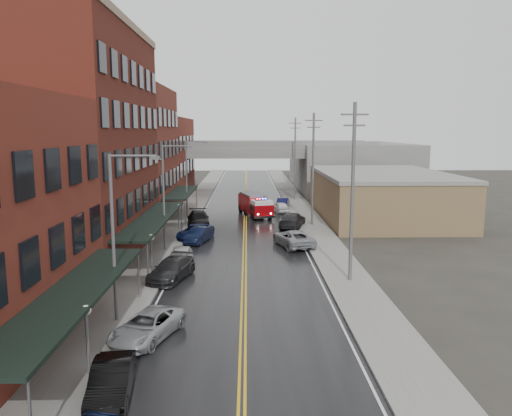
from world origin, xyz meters
name	(u,v)px	position (x,y,z in m)	size (l,w,h in m)	color
ground	(242,401)	(0.00, 0.00, 0.00)	(220.00, 220.00, 0.00)	#2D2B26
road	(245,236)	(0.00, 30.00, 0.01)	(11.00, 160.00, 0.02)	black
sidewalk_left	(170,235)	(-7.30, 30.00, 0.07)	(3.00, 160.00, 0.15)	slate
sidewalk_right	(320,235)	(7.30, 30.00, 0.07)	(3.00, 160.00, 0.15)	slate
curb_left	(187,235)	(-5.65, 30.00, 0.07)	(0.30, 160.00, 0.15)	gray
curb_right	(303,235)	(5.65, 30.00, 0.07)	(0.30, 160.00, 0.15)	gray
brick_building_b	(79,145)	(-13.30, 23.00, 9.00)	(9.00, 20.00, 18.00)	#582317
brick_building_c	(130,154)	(-13.30, 40.50, 7.50)	(9.00, 15.00, 15.00)	maroon
brick_building_far	(157,158)	(-13.30, 58.00, 6.00)	(9.00, 20.00, 12.00)	maroon
tan_building	(382,197)	(16.00, 40.00, 2.50)	(14.00, 22.00, 5.00)	olive
right_far_block	(348,166)	(18.00, 70.00, 4.00)	(18.00, 30.00, 8.00)	slate
awning_0	(75,293)	(-7.49, 4.00, 2.99)	(2.60, 16.00, 3.09)	black
awning_1	(154,219)	(-7.49, 23.00, 2.99)	(2.60, 18.00, 3.09)	black
awning_2	(181,192)	(-7.49, 40.50, 2.99)	(2.60, 13.00, 3.09)	black
globe_lamp_0	(87,324)	(-6.40, 2.00, 2.31)	(0.44, 0.44, 3.12)	#59595B
globe_lamp_1	(151,246)	(-6.40, 16.00, 2.31)	(0.44, 0.44, 3.12)	#59595B
globe_lamp_2	(179,213)	(-6.40, 30.00, 2.31)	(0.44, 0.44, 3.12)	#59595B
street_lamp_0	(117,227)	(-6.55, 8.00, 5.19)	(2.64, 0.22, 9.00)	#59595B
street_lamp_1	(166,191)	(-6.55, 24.00, 5.19)	(2.64, 0.22, 9.00)	#59595B
street_lamp_2	(189,174)	(-6.55, 40.00, 5.19)	(2.64, 0.22, 9.00)	#59595B
utility_pole_0	(353,190)	(7.20, 15.00, 6.31)	(1.80, 0.24, 12.00)	#59595B
utility_pole_1	(313,167)	(7.20, 35.00, 6.31)	(1.80, 0.24, 12.00)	#59595B
utility_pole_2	(295,157)	(7.20, 55.00, 6.31)	(1.80, 0.24, 12.00)	#59595B
overpass	(246,157)	(0.00, 62.00, 5.99)	(40.00, 10.00, 7.50)	slate
fire_truck	(255,205)	(1.18, 41.22, 1.41)	(4.38, 7.50, 2.61)	#92060C
parked_car_left_1	(111,381)	(-5.00, 0.30, 0.69)	(1.47, 4.20, 1.39)	black
parked_car_left_2	(147,326)	(-4.71, 5.80, 0.66)	(2.20, 4.78, 1.33)	#999DA0
parked_car_left_3	(172,269)	(-5.00, 15.70, 0.73)	(2.04, 5.01, 1.45)	#232426
parked_car_left_4	(181,257)	(-4.78, 18.87, 0.76)	(1.80, 4.47, 1.52)	silver
parked_car_left_5	(198,235)	(-4.25, 27.20, 0.69)	(1.46, 4.18, 1.38)	black
parked_car_left_6	(195,232)	(-4.72, 28.80, 0.67)	(2.22, 4.82, 1.34)	#111B43
parked_car_left_7	(198,219)	(-5.00, 34.80, 0.82)	(2.29, 5.62, 1.63)	black
parked_car_right_0	(293,238)	(4.29, 25.42, 0.75)	(2.48, 5.37, 1.49)	gray
parked_car_right_1	(292,220)	(5.00, 34.20, 0.79)	(2.21, 5.44, 1.58)	#252527
parked_car_right_2	(280,207)	(4.38, 44.05, 0.66)	(1.56, 3.88, 1.32)	white
parked_car_right_3	(283,203)	(5.00, 47.80, 0.67)	(1.42, 4.09, 1.35)	black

